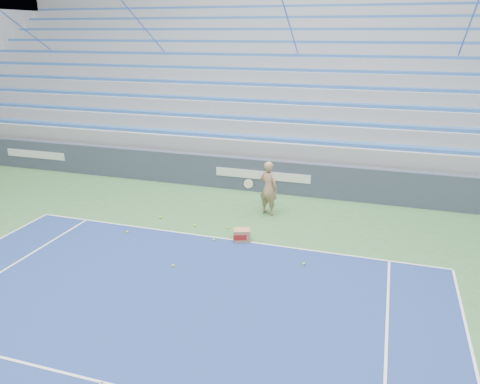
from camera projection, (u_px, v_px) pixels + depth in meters
name	position (u px, v px, depth m)	size (l,w,h in m)	color
sponsor_barrier	(263.00, 175.00, 15.49)	(30.00, 0.32, 1.10)	#384055
bleachers	(298.00, 98.00, 20.05)	(31.00, 9.15, 7.30)	#989CA0
tennis_player	(268.00, 188.00, 13.47)	(0.94, 0.89, 1.59)	tan
ball_box	(242.00, 235.00, 11.91)	(0.50, 0.45, 0.32)	#A97C51
tennis_ball_0	(173.00, 266.00, 10.62)	(0.07, 0.07, 0.07)	#BDE12E
tennis_ball_1	(304.00, 264.00, 10.70)	(0.07, 0.07, 0.07)	#BDE12E
tennis_ball_2	(195.00, 225.00, 12.82)	(0.07, 0.07, 0.07)	#BDE12E
tennis_ball_3	(161.00, 217.00, 13.38)	(0.07, 0.07, 0.07)	#BDE12E
tennis_ball_4	(127.00, 232.00, 12.41)	(0.07, 0.07, 0.07)	#BDE12E
tennis_ball_5	(227.00, 228.00, 12.67)	(0.07, 0.07, 0.07)	#BDE12E
tennis_ball_6	(214.00, 240.00, 11.93)	(0.07, 0.07, 0.07)	#BDE12E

